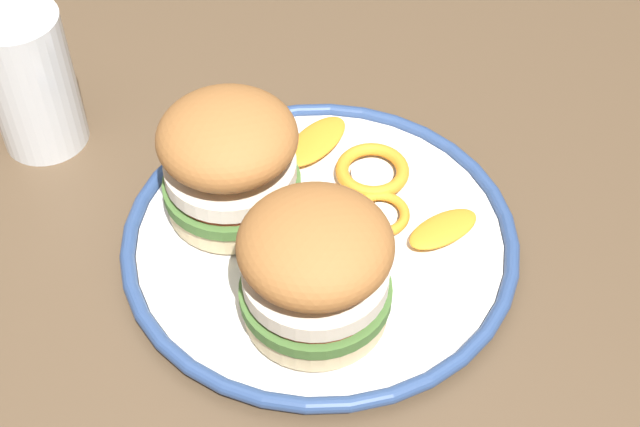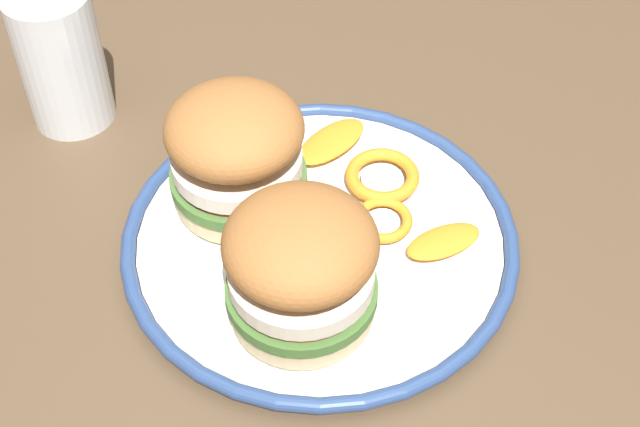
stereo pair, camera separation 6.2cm
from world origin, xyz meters
The scene contains 9 objects.
dining_table centered at (0.00, 0.00, 0.68)m, with size 1.46×1.06×0.76m.
dinner_plate centered at (-0.06, -0.02, 0.77)m, with size 0.31×0.31×0.02m.
sandwich_half_left centered at (0.01, 0.01, 0.83)m, with size 0.15×0.15×0.10m.
sandwich_half_right centered at (-0.05, -0.09, 0.83)m, with size 0.13×0.13×0.10m.
orange_peel_curled centered at (-0.13, -0.01, 0.79)m, with size 0.08×0.08×0.01m.
orange_peel_strip_long centered at (-0.14, -0.06, 0.78)m, with size 0.08×0.05×0.01m.
orange_peel_strip_short centered at (-0.10, 0.07, 0.78)m, with size 0.07×0.06×0.01m.
orange_peel_small_curl centered at (-0.09, 0.02, 0.78)m, with size 0.07×0.07×0.01m.
drinking_glass centered at (-0.06, -0.29, 0.82)m, with size 0.07×0.07×0.13m.
Camera 2 is at (0.33, 0.24, 1.32)m, focal length 51.22 mm.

